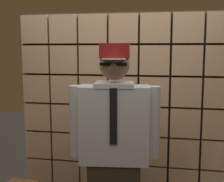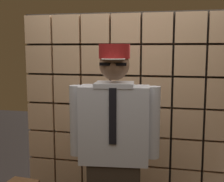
{
  "view_description": "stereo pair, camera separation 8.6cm",
  "coord_description": "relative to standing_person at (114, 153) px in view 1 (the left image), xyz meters",
  "views": [
    {
      "loc": [
        0.44,
        -1.86,
        1.79
      ],
      "look_at": [
        0.0,
        0.5,
        1.45
      ],
      "focal_mm": 49.07,
      "sensor_mm": 36.0,
      "label": 1
    },
    {
      "loc": [
        0.52,
        -1.84,
        1.79
      ],
      "look_at": [
        0.0,
        0.5,
        1.45
      ],
      "focal_mm": 49.07,
      "sensor_mm": 36.0,
      "label": 2
    }
  ],
  "objects": [
    {
      "name": "glass_block_wall",
      "position": [
        -0.03,
        0.68,
        0.11
      ],
      "size": [
        2.16,
        0.1,
        2.16
      ],
      "color": "#E0B78C",
      "rests_on": "ground"
    },
    {
      "name": "standing_person",
      "position": [
        0.0,
        0.0,
        0.0
      ],
      "size": [
        0.73,
        0.33,
        1.82
      ],
      "rotation": [
        0.0,
        0.0,
        0.11
      ],
      "color": "#382D23",
      "rests_on": "ground"
    }
  ]
}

